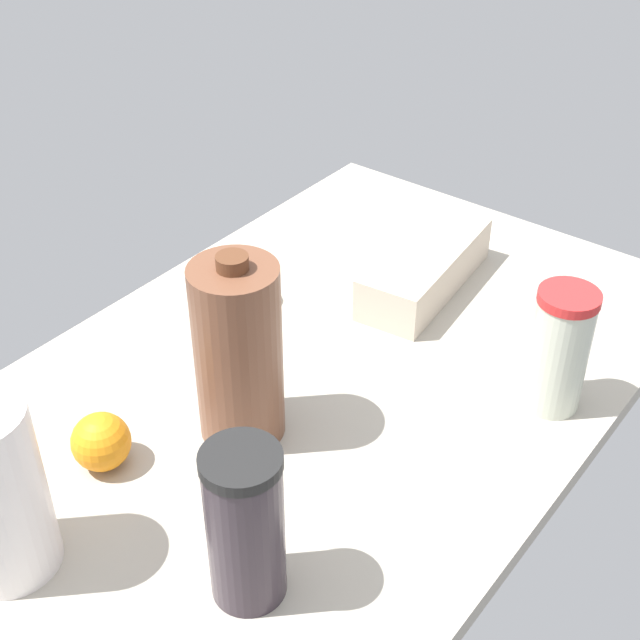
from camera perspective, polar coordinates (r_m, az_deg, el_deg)
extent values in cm
cube|color=#A69F91|center=(131.21, 0.00, -4.08)|extent=(120.00, 76.00, 3.00)
cylinder|color=brown|center=(113.92, -5.25, -2.17)|extent=(11.40, 11.40, 25.62)
cylinder|color=#59331E|center=(106.09, -5.64, 3.69)|extent=(3.99, 3.99, 1.80)
cube|color=beige|center=(148.12, 6.74, 3.33)|extent=(30.33, 14.08, 7.48)
cylinder|color=#332931|center=(97.07, -4.79, -13.26)|extent=(8.40, 8.40, 18.89)
cylinder|color=black|center=(89.68, -5.11, -9.00)|extent=(8.65, 8.65, 1.40)
cylinder|color=beige|center=(124.59, 15.01, -2.12)|extent=(8.02, 8.02, 17.09)
cylinder|color=red|center=(119.33, 15.68, 1.40)|extent=(8.26, 8.26, 1.40)
sphere|color=orange|center=(117.59, -13.84, -7.57)|extent=(7.67, 7.67, 7.67)
sphere|color=orange|center=(143.64, -4.95, 2.37)|extent=(7.70, 7.70, 7.70)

